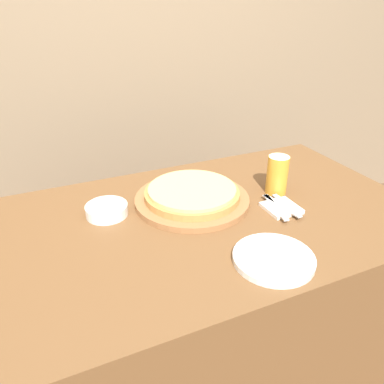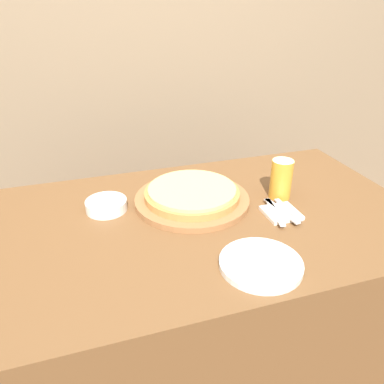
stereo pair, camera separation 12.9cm
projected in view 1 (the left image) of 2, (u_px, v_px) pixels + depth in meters
ground_plane at (208, 366)px, 1.59m from camera, size 12.00×12.00×0.00m
back_wall at (121, 18)px, 1.79m from camera, size 6.00×0.05×2.60m
dining_table at (210, 300)px, 1.41m from camera, size 1.40×0.84×0.75m
pizza_on_board at (192, 196)px, 1.30m from camera, size 0.40×0.40×0.06m
beer_glass at (277, 173)px, 1.35m from camera, size 0.08×0.08×0.14m
dinner_plate at (274, 259)px, 1.02m from camera, size 0.22×0.22×0.02m
side_bowl at (107, 210)px, 1.23m from camera, size 0.14×0.14×0.04m
napkin_stack at (281, 208)px, 1.27m from camera, size 0.11×0.11×0.01m
fork at (275, 207)px, 1.25m from camera, size 0.05×0.18×0.00m
dinner_knife at (282, 206)px, 1.26m from camera, size 0.04×0.18×0.00m
spoon at (288, 204)px, 1.27m from camera, size 0.02×0.15×0.00m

